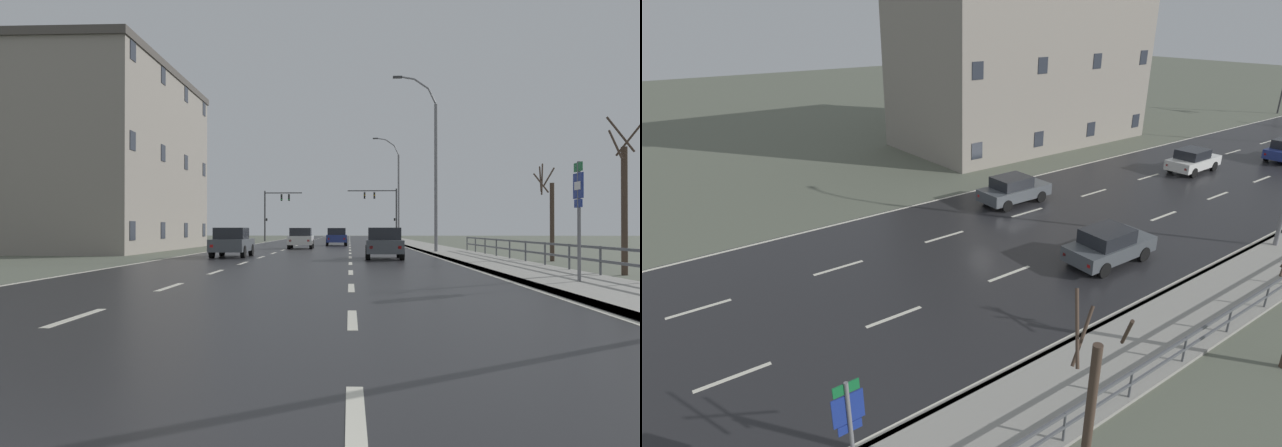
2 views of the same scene
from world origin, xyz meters
TOP-DOWN VIEW (x-y plane):
  - ground_plane at (0.00, 48.00)m, footprint 160.00×160.00m
  - guardrail at (9.85, 21.31)m, footprint 0.07×31.40m
  - highway_sign at (8.39, 13.86)m, footprint 0.09×0.68m
  - car_near_right at (4.01, 27.70)m, footprint 1.91×4.14m
  - car_far_left at (-3.93, 29.43)m, footprint 1.85×4.10m
  - car_far_right at (-1.36, 43.17)m, footprint 1.90×4.13m
  - brick_building at (-15.27, 40.26)m, footprint 10.50×19.98m
  - bare_tree_near at (11.26, 17.69)m, footprint 1.29×1.35m

SIDE VIEW (x-z plane):
  - ground_plane at x=0.00m, z-range -0.12..0.00m
  - guardrail at x=9.85m, z-range 0.21..1.21m
  - car_near_right at x=4.01m, z-range 0.02..1.59m
  - car_far_left at x=-3.93m, z-range 0.02..1.59m
  - car_far_right at x=-1.36m, z-range 0.02..1.59m
  - highway_sign at x=8.39m, z-range 0.47..3.79m
  - bare_tree_near at x=11.26m, z-range -0.25..4.95m
  - brick_building at x=-15.27m, z-range 0.01..12.81m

